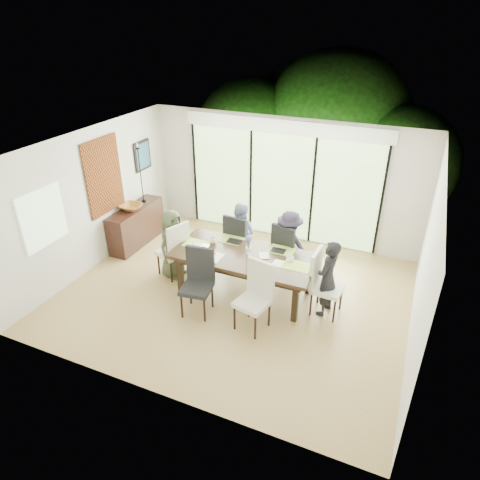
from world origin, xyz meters
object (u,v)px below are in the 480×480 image
at_px(chair_far_left, 240,239).
at_px(cup_c, 290,259).
at_px(cup_b, 250,257).
at_px(person_left_end, 172,244).
at_px(person_far_left, 240,235).
at_px(person_far_right, 289,245).
at_px(cup_a, 213,241).
at_px(chair_near_left, 196,284).
at_px(vase, 248,251).
at_px(chair_right_end, 328,284).
at_px(chair_near_right, 252,298).
at_px(sideboard, 137,225).
at_px(bowl, 131,207).
at_px(person_right_end, 327,278).
at_px(table_top, 245,256).
at_px(chair_left_end, 172,248).
at_px(chair_far_right, 289,249).
at_px(laptop, 199,247).

relative_size(chair_far_left, cup_c, 8.87).
relative_size(cup_b, cup_c, 0.81).
relative_size(person_left_end, person_far_left, 1.00).
bearing_deg(person_left_end, person_far_right, -58.84).
bearing_deg(cup_a, chair_near_left, -78.91).
bearing_deg(vase, chair_right_end, -1.97).
bearing_deg(chair_near_right, vase, 128.72).
relative_size(vase, cup_a, 0.97).
xyz_separation_m(cup_c, sideboard, (-3.69, 0.69, -0.42)).
height_order(vase, bowl, bowl).
bearing_deg(cup_c, chair_far_left, 149.04).
height_order(sideboard, bowl, bowl).
height_order(person_left_end, cup_b, person_left_end).
distance_m(person_right_end, sideboard, 4.45).
bearing_deg(cup_b, person_far_left, 122.83).
height_order(person_right_end, cup_c, person_right_end).
xyz_separation_m(cup_a, bowl, (-2.19, 0.54, 0.06)).
bearing_deg(chair_far_left, table_top, 123.35).
relative_size(chair_right_end, vase, 9.17).
distance_m(chair_near_left, person_far_right, 2.00).
bearing_deg(chair_left_end, chair_far_right, 133.84).
height_order(table_top, chair_far_left, chair_far_left).
relative_size(person_right_end, person_far_right, 1.00).
xyz_separation_m(table_top, chair_left_end, (-1.50, 0.00, -0.18)).
relative_size(person_far_right, cup_b, 12.90).
relative_size(chair_far_right, sideboard, 0.77).
relative_size(chair_left_end, laptop, 3.33).
relative_size(table_top, chair_right_end, 2.18).
bearing_deg(sideboard, chair_near_right, -26.03).
bearing_deg(person_far_right, laptop, 38.81).
bearing_deg(chair_right_end, table_top, 93.80).
bearing_deg(sideboard, person_left_end, -29.12).
bearing_deg(cup_b, vase, 123.69).
bearing_deg(chair_far_left, vase, 127.45).
xyz_separation_m(chair_far_right, cup_b, (-0.40, -0.95, 0.26)).
distance_m(chair_left_end, person_far_left, 1.34).
distance_m(cup_a, bowl, 2.26).
distance_m(sideboard, bowl, 0.49).
relative_size(chair_far_right, chair_near_left, 1.00).
bearing_deg(chair_near_right, chair_far_left, 131.57).
bearing_deg(person_far_left, laptop, 66.49).
bearing_deg(person_left_end, chair_right_end, -81.08).
bearing_deg(person_far_right, chair_right_end, 144.07).
height_order(chair_far_left, cup_b, chair_far_left).
height_order(chair_near_left, person_right_end, person_right_end).
xyz_separation_m(cup_a, cup_b, (0.85, -0.25, -0.00)).
xyz_separation_m(laptop, cup_a, (0.15, 0.25, 0.04)).
xyz_separation_m(chair_right_end, cup_b, (-1.35, -0.10, 0.26)).
xyz_separation_m(chair_left_end, person_right_end, (2.98, 0.00, 0.10)).
height_order(chair_near_left, chair_near_right, same).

